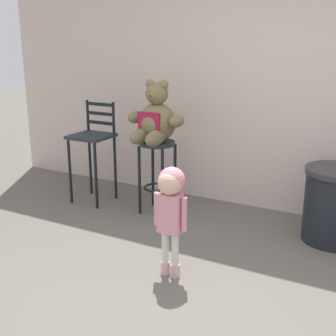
# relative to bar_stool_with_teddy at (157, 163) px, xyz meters

# --- Properties ---
(ground_plane) EXTENTS (24.00, 24.00, 0.00)m
(ground_plane) POSITION_rel_bar_stool_with_teddy_xyz_m (1.01, -1.41, -0.55)
(ground_plane) COLOR #615E54
(building_wall) EXTENTS (7.04, 0.30, 3.41)m
(building_wall) POSITION_rel_bar_stool_with_teddy_xyz_m (1.01, 0.80, 1.15)
(building_wall) COLOR beige
(building_wall) RESTS_ON ground_plane
(bar_stool_with_teddy) EXTENTS (0.37, 0.37, 0.78)m
(bar_stool_with_teddy) POSITION_rel_bar_stool_with_teddy_xyz_m (0.00, 0.00, 0.00)
(bar_stool_with_teddy) COLOR #202A2E
(bar_stool_with_teddy) RESTS_ON ground_plane
(teddy_bear) EXTENTS (0.62, 0.56, 0.64)m
(teddy_bear) POSITION_rel_bar_stool_with_teddy_xyz_m (0.00, -0.03, 0.46)
(teddy_bear) COLOR brown
(teddy_bear) RESTS_ON bar_stool_with_teddy
(child_walking) EXTENTS (0.28, 0.22, 0.89)m
(child_walking) POSITION_rel_bar_stool_with_teddy_xyz_m (0.77, -1.13, 0.09)
(child_walking) COLOR #DEA7A7
(child_walking) RESTS_ON ground_plane
(trash_bin) EXTENTS (0.59, 0.59, 0.70)m
(trash_bin) POSITION_rel_bar_stool_with_teddy_xyz_m (1.79, 0.15, -0.20)
(trash_bin) COLOR black
(trash_bin) RESTS_ON ground_plane
(bar_chair_empty) EXTENTS (0.43, 0.43, 1.14)m
(bar_chair_empty) POSITION_rel_bar_stool_with_teddy_xyz_m (-0.82, -0.03, 0.14)
(bar_chair_empty) COLOR #202A2E
(bar_chair_empty) RESTS_ON ground_plane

